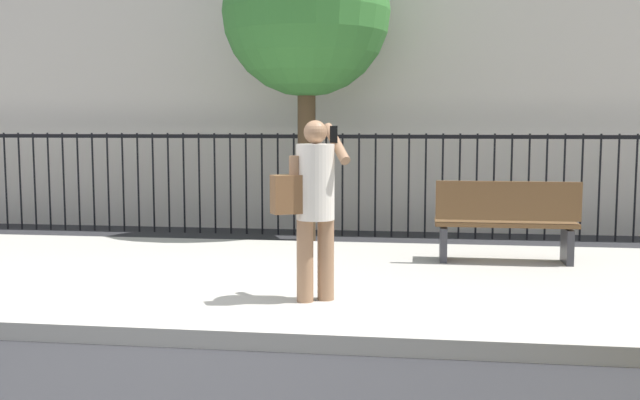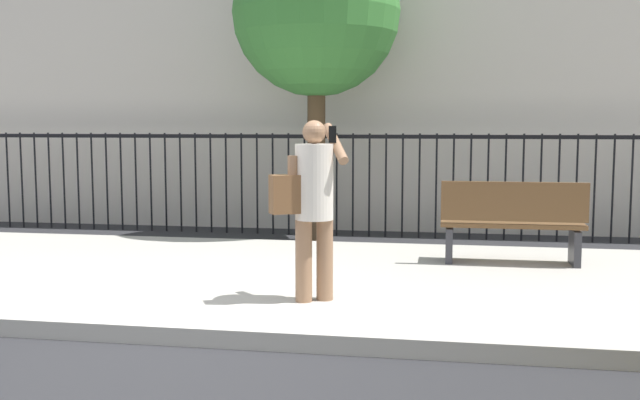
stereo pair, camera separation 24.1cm
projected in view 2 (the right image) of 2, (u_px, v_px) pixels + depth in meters
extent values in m
plane|color=#28282B|center=(145.00, 345.00, 5.75)|extent=(60.00, 60.00, 0.00)
cube|color=#B2ADA3|center=(227.00, 278.00, 7.89)|extent=(28.00, 4.40, 0.15)
cube|color=black|center=(296.00, 136.00, 11.37)|extent=(12.00, 0.04, 0.06)
cylinder|color=black|center=(8.00, 180.00, 12.30)|extent=(0.03, 0.03, 1.60)
cylinder|color=black|center=(22.00, 180.00, 12.25)|extent=(0.03, 0.03, 1.60)
cylinder|color=black|center=(36.00, 180.00, 12.21)|extent=(0.03, 0.03, 1.60)
cylinder|color=black|center=(50.00, 181.00, 12.17)|extent=(0.03, 0.03, 1.60)
cylinder|color=black|center=(64.00, 181.00, 12.12)|extent=(0.03, 0.03, 1.60)
cylinder|color=black|center=(78.00, 181.00, 12.08)|extent=(0.03, 0.03, 1.60)
cylinder|color=black|center=(92.00, 181.00, 12.03)|extent=(0.03, 0.03, 1.60)
cylinder|color=black|center=(107.00, 181.00, 11.99)|extent=(0.03, 0.03, 1.60)
cylinder|color=black|center=(121.00, 182.00, 11.95)|extent=(0.03, 0.03, 1.60)
cylinder|color=black|center=(136.00, 182.00, 11.90)|extent=(0.03, 0.03, 1.60)
cylinder|color=black|center=(151.00, 182.00, 11.86)|extent=(0.03, 0.03, 1.60)
cylinder|color=black|center=(166.00, 182.00, 11.82)|extent=(0.03, 0.03, 1.60)
cylinder|color=black|center=(181.00, 183.00, 11.77)|extent=(0.03, 0.03, 1.60)
cylinder|color=black|center=(196.00, 183.00, 11.73)|extent=(0.03, 0.03, 1.60)
cylinder|color=black|center=(211.00, 183.00, 11.69)|extent=(0.03, 0.03, 1.60)
cylinder|color=black|center=(226.00, 183.00, 11.64)|extent=(0.03, 0.03, 1.60)
cylinder|color=black|center=(242.00, 183.00, 11.60)|extent=(0.03, 0.03, 1.60)
cylinder|color=black|center=(257.00, 184.00, 11.55)|extent=(0.03, 0.03, 1.60)
cylinder|color=black|center=(273.00, 184.00, 11.51)|extent=(0.03, 0.03, 1.60)
cylinder|color=black|center=(289.00, 184.00, 11.47)|extent=(0.03, 0.03, 1.60)
cylinder|color=black|center=(304.00, 184.00, 11.42)|extent=(0.03, 0.03, 1.60)
cylinder|color=black|center=(320.00, 185.00, 11.38)|extent=(0.03, 0.03, 1.60)
cylinder|color=black|center=(337.00, 185.00, 11.34)|extent=(0.03, 0.03, 1.60)
cylinder|color=black|center=(353.00, 185.00, 11.29)|extent=(0.03, 0.03, 1.60)
cylinder|color=black|center=(369.00, 185.00, 11.25)|extent=(0.03, 0.03, 1.60)
cylinder|color=black|center=(386.00, 185.00, 11.20)|extent=(0.03, 0.03, 1.60)
cylinder|color=black|center=(402.00, 186.00, 11.16)|extent=(0.03, 0.03, 1.60)
cylinder|color=black|center=(419.00, 186.00, 11.12)|extent=(0.03, 0.03, 1.60)
cylinder|color=black|center=(436.00, 186.00, 11.07)|extent=(0.03, 0.03, 1.60)
cylinder|color=black|center=(453.00, 186.00, 11.03)|extent=(0.03, 0.03, 1.60)
cylinder|color=black|center=(470.00, 187.00, 10.99)|extent=(0.03, 0.03, 1.60)
cylinder|color=black|center=(488.00, 187.00, 10.94)|extent=(0.03, 0.03, 1.60)
cylinder|color=black|center=(505.00, 187.00, 10.90)|extent=(0.03, 0.03, 1.60)
cylinder|color=black|center=(523.00, 187.00, 10.86)|extent=(0.03, 0.03, 1.60)
cylinder|color=black|center=(540.00, 188.00, 10.81)|extent=(0.03, 0.03, 1.60)
cylinder|color=black|center=(558.00, 188.00, 10.77)|extent=(0.03, 0.03, 1.60)
cylinder|color=black|center=(576.00, 188.00, 10.72)|extent=(0.03, 0.03, 1.60)
cylinder|color=black|center=(595.00, 188.00, 10.68)|extent=(0.03, 0.03, 1.60)
cylinder|color=black|center=(613.00, 189.00, 10.64)|extent=(0.03, 0.03, 1.60)
cylinder|color=black|center=(631.00, 189.00, 10.59)|extent=(0.03, 0.03, 1.60)
cylinder|color=#936B4C|center=(325.00, 259.00, 6.57)|extent=(0.15, 0.15, 0.74)
cylinder|color=#936B4C|center=(304.00, 261.00, 6.51)|extent=(0.15, 0.15, 0.74)
cylinder|color=silver|center=(314.00, 182.00, 6.47)|extent=(0.46, 0.46, 0.67)
sphere|color=#936B4C|center=(314.00, 132.00, 6.42)|extent=(0.21, 0.21, 0.21)
cylinder|color=#936B4C|center=(335.00, 144.00, 6.50)|extent=(0.31, 0.46, 0.37)
cylinder|color=#936B4C|center=(293.00, 185.00, 6.40)|extent=(0.09, 0.09, 0.51)
cube|color=black|center=(332.00, 134.00, 6.42)|extent=(0.07, 0.04, 0.15)
cube|color=brown|center=(286.00, 194.00, 6.39)|extent=(0.32, 0.28, 0.34)
cube|color=brown|center=(512.00, 224.00, 8.32)|extent=(1.60, 0.45, 0.05)
cube|color=brown|center=(514.00, 202.00, 8.10)|extent=(1.60, 0.06, 0.44)
cube|color=#333338|center=(449.00, 244.00, 8.46)|extent=(0.08, 0.41, 0.40)
cube|color=#333338|center=(575.00, 248.00, 8.22)|extent=(0.08, 0.41, 0.40)
cylinder|color=#4C3823|center=(316.00, 151.00, 10.77)|extent=(0.27, 0.27, 2.69)
sphere|color=#387A33|center=(316.00, 12.00, 10.57)|extent=(2.44, 2.44, 2.44)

